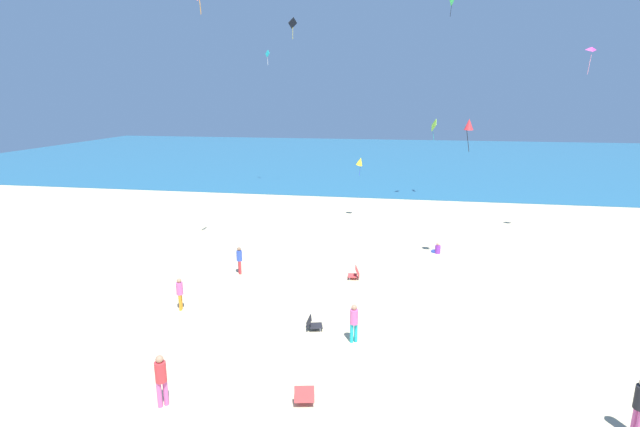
% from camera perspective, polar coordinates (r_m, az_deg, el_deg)
% --- Properties ---
extents(ground_plane, '(120.00, 120.00, 0.00)m').
position_cam_1_polar(ground_plane, '(25.79, 1.18, -6.13)').
color(ground_plane, '#C6B58C').
extents(ocean_water, '(120.00, 60.00, 0.05)m').
position_cam_1_polar(ocean_water, '(72.10, 6.94, 6.83)').
color(ocean_water, '#236084').
rests_on(ocean_water, ground_plane).
extents(beach_chair_far_right, '(0.70, 0.72, 0.66)m').
position_cam_1_polar(beach_chair_far_right, '(14.89, -1.90, -21.11)').
color(beach_chair_far_right, '#D13D3D').
rests_on(beach_chair_far_right, ground_plane).
extents(beach_chair_mid_beach, '(0.73, 0.64, 0.54)m').
position_cam_1_polar(beach_chair_mid_beach, '(18.86, -0.88, -13.24)').
color(beach_chair_mid_beach, black).
rests_on(beach_chair_mid_beach, ground_plane).
extents(beach_chair_far_left, '(0.61, 0.62, 0.62)m').
position_cam_1_polar(beach_chair_far_left, '(23.77, 4.26, -7.25)').
color(beach_chair_far_left, '#D13D3D').
rests_on(beach_chair_far_left, ground_plane).
extents(person_0, '(0.34, 0.34, 1.41)m').
position_cam_1_polar(person_0, '(21.09, -16.63, -9.08)').
color(person_0, orange).
rests_on(person_0, ground_plane).
extents(person_1, '(0.46, 0.46, 1.64)m').
position_cam_1_polar(person_1, '(15.18, -18.71, -18.27)').
color(person_1, '#D8599E').
rests_on(person_1, ground_plane).
extents(person_2, '(0.41, 0.41, 1.50)m').
position_cam_1_polar(person_2, '(17.76, 4.14, -12.83)').
color(person_2, '#19ADB2').
rests_on(person_2, ground_plane).
extents(person_4, '(0.39, 0.39, 1.42)m').
position_cam_1_polar(person_4, '(24.50, -9.75, -5.40)').
color(person_4, red).
rests_on(person_4, ground_plane).
extents(person_6, '(0.59, 0.51, 0.66)m').
position_cam_1_polar(person_6, '(28.26, 14.02, -4.22)').
color(person_6, purple).
rests_on(person_6, ground_plane).
extents(kite_black, '(0.66, 0.81, 1.83)m').
position_cam_1_polar(kite_black, '(45.45, -3.34, 22.01)').
color(kite_black, black).
extents(kite_yellow, '(0.65, 0.54, 1.40)m').
position_cam_1_polar(kite_yellow, '(34.59, 4.87, 6.30)').
color(kite_yellow, yellow).
extents(kite_red, '(0.64, 0.63, 1.64)m').
position_cam_1_polar(kite_red, '(24.98, 17.61, 10.24)').
color(kite_red, red).
extents(kite_teal, '(0.54, 0.45, 1.34)m').
position_cam_1_polar(kite_teal, '(47.18, -6.39, 18.65)').
color(kite_teal, '#1EADAD').
extents(kite_magenta, '(0.56, 0.49, 1.55)m').
position_cam_1_polar(kite_magenta, '(31.82, 30.08, 16.86)').
color(kite_magenta, '#DB3DA8').
extents(kite_green, '(0.43, 0.81, 1.61)m').
position_cam_1_polar(kite_green, '(39.21, 15.66, 23.65)').
color(kite_green, green).
extents(kite_lime, '(0.39, 1.11, 1.89)m').
position_cam_1_polar(kite_lime, '(43.07, 13.64, 10.33)').
color(kite_lime, '#99DB33').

